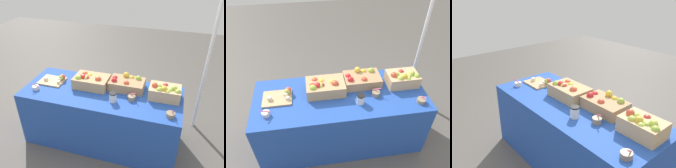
# 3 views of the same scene
# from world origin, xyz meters

# --- Properties ---
(ground_plane) EXTENTS (10.00, 10.00, 0.00)m
(ground_plane) POSITION_xyz_m (0.00, 0.00, 0.00)
(ground_plane) COLOR #56514C
(table) EXTENTS (1.90, 0.76, 0.74)m
(table) POSITION_xyz_m (0.00, 0.00, 0.37)
(table) COLOR #234CAD
(table) RESTS_ON ground_plane
(apple_crate_left) EXTENTS (0.35, 0.24, 0.18)m
(apple_crate_left) POSITION_xyz_m (0.73, 0.08, 0.82)
(apple_crate_left) COLOR tan
(apple_crate_left) RESTS_ON table
(apple_crate_middle) EXTENTS (0.41, 0.27, 0.17)m
(apple_crate_middle) POSITION_xyz_m (0.27, 0.16, 0.80)
(apple_crate_middle) COLOR tan
(apple_crate_middle) RESTS_ON table
(apple_crate_right) EXTENTS (0.42, 0.28, 0.17)m
(apple_crate_right) POSITION_xyz_m (-0.16, 0.08, 0.82)
(apple_crate_right) COLOR tan
(apple_crate_right) RESTS_ON table
(cutting_board_front) EXTENTS (0.31, 0.24, 0.09)m
(cutting_board_front) POSITION_xyz_m (-0.64, 0.06, 0.77)
(cutting_board_front) COLOR tan
(cutting_board_front) RESTS_ON table
(sample_bowl_near) EXTENTS (0.09, 0.08, 0.10)m
(sample_bowl_near) POSITION_xyz_m (-0.78, -0.18, 0.76)
(sample_bowl_near) COLOR silver
(sample_bowl_near) RESTS_ON table
(sample_bowl_mid) EXTENTS (0.10, 0.09, 0.10)m
(sample_bowl_mid) POSITION_xyz_m (0.38, -0.06, 0.77)
(sample_bowl_mid) COLOR gray
(sample_bowl_mid) RESTS_ON table
(sample_bowl_far) EXTENTS (0.09, 0.09, 0.09)m
(sample_bowl_far) POSITION_xyz_m (0.83, -0.24, 0.76)
(sample_bowl_far) COLOR gray
(sample_bowl_far) RESTS_ON table
(coffee_cup) EXTENTS (0.08, 0.08, 0.11)m
(coffee_cup) POSITION_xyz_m (0.19, -0.15, 0.80)
(coffee_cup) COLOR silver
(coffee_cup) RESTS_ON table
(tent_pole) EXTENTS (0.04, 0.04, 1.96)m
(tent_pole) POSITION_xyz_m (1.18, 0.62, 0.98)
(tent_pole) COLOR white
(tent_pole) RESTS_ON ground_plane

